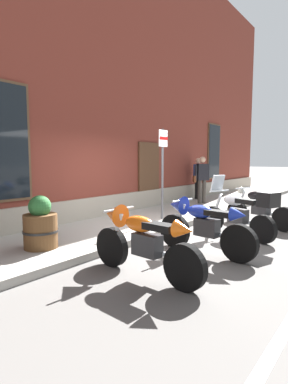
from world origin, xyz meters
The scene contains 11 objects.
ground_plane centered at (0.00, 0.00, 0.00)m, with size 140.00×140.00×0.00m, color #565451.
sidewalk centered at (0.00, 1.20, 0.07)m, with size 31.12×2.40×0.14m, color gray.
brick_pub_facade centered at (0.00, 5.15, 4.58)m, with size 25.12×5.61×9.17m.
motorcycle_orange_sport centered at (-2.33, -1.11, 0.56)m, with size 0.62×2.07×1.04m.
motorcycle_blue_sport centered at (-0.77, -1.30, 0.56)m, with size 0.62×2.02×1.03m.
motorcycle_silver_touring centered at (0.81, -1.44, 0.57)m, with size 0.98×1.94×1.37m.
motorcycle_black_naked centered at (2.24, -1.39, 0.48)m, with size 0.83×1.94×0.98m.
pedestrian_dark_jacket centered at (4.33, 1.32, 1.10)m, with size 0.60×0.43×1.70m.
pedestrian_blue_top centered at (5.29, 1.99, 1.07)m, with size 0.38×0.52×1.66m.
parking_sign centered at (0.98, 0.76, 1.69)m, with size 0.36×0.07×2.40m.
barrel_planter centered at (-2.65, 0.94, 0.54)m, with size 0.63×0.63×0.96m.
Camera 1 is at (-5.83, -3.88, 1.73)m, focal length 28.93 mm.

